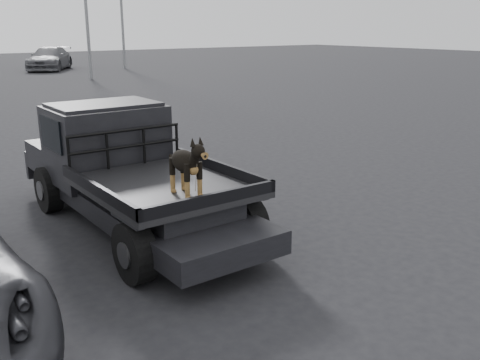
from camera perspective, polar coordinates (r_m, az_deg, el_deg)
ground at (r=6.76m, az=1.32°, el=-10.02°), size 120.00×120.00×0.00m
flatbed_ute at (r=8.29m, az=-11.17°, el=-1.89°), size 2.00×5.40×0.92m
ute_cab at (r=8.91m, az=-14.15°, el=5.18°), size 1.72×1.30×0.88m
headache_rack at (r=8.27m, az=-12.05°, el=3.31°), size 1.80×0.08×0.55m
dog at (r=6.72m, az=-5.82°, el=1.48°), size 0.32×0.60×0.74m
distant_car_b at (r=40.16m, az=-19.64°, el=12.10°), size 4.72×5.73×1.56m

